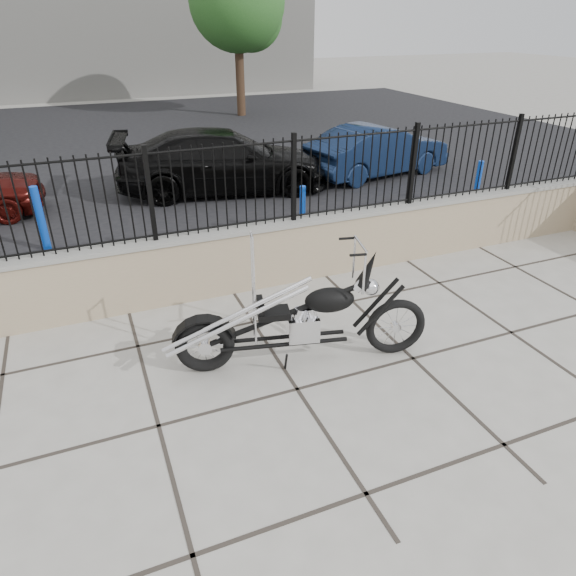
# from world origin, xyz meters

# --- Properties ---
(ground_plane) EXTENTS (90.00, 90.00, 0.00)m
(ground_plane) POSITION_xyz_m (0.00, 0.00, 0.00)
(ground_plane) COLOR #99968E
(ground_plane) RESTS_ON ground
(parking_lot) EXTENTS (30.00, 30.00, 0.00)m
(parking_lot) POSITION_xyz_m (0.00, 12.50, 0.00)
(parking_lot) COLOR black
(parking_lot) RESTS_ON ground
(retaining_wall) EXTENTS (14.00, 0.36, 0.96)m
(retaining_wall) POSITION_xyz_m (0.00, 2.50, 0.48)
(retaining_wall) COLOR gray
(retaining_wall) RESTS_ON ground_plane
(iron_fence) EXTENTS (14.00, 0.08, 1.20)m
(iron_fence) POSITION_xyz_m (0.00, 2.50, 1.56)
(iron_fence) COLOR black
(iron_fence) RESTS_ON retaining_wall
(background_building) EXTENTS (22.00, 6.00, 8.00)m
(background_building) POSITION_xyz_m (0.00, 26.50, 4.00)
(background_building) COLOR beige
(background_building) RESTS_ON ground_plane
(chopper_motorcycle) EXTENTS (2.82, 1.11, 1.67)m
(chopper_motorcycle) POSITION_xyz_m (0.20, 0.47, 0.84)
(chopper_motorcycle) COLOR black
(chopper_motorcycle) RESTS_ON ground_plane
(car_black) EXTENTS (5.04, 2.76, 1.38)m
(car_black) POSITION_xyz_m (1.27, 7.27, 0.69)
(car_black) COLOR black
(car_black) RESTS_ON parking_lot
(car_blue) EXTENTS (3.96, 1.99, 1.25)m
(car_blue) POSITION_xyz_m (5.22, 7.09, 0.62)
(car_blue) COLOR #112040
(car_blue) RESTS_ON parking_lot
(bollard_a) EXTENTS (0.18, 0.18, 1.13)m
(bollard_a) POSITION_xyz_m (-2.54, 5.13, 0.56)
(bollard_a) COLOR #0C28B8
(bollard_a) RESTS_ON ground_plane
(bollard_b) EXTENTS (0.14, 0.14, 0.91)m
(bollard_b) POSITION_xyz_m (1.87, 4.14, 0.46)
(bollard_b) COLOR #0C53B5
(bollard_b) RESTS_ON ground_plane
(bollard_c) EXTENTS (0.15, 0.15, 0.94)m
(bollard_c) POSITION_xyz_m (5.98, 4.27, 0.47)
(bollard_c) COLOR #0B2FAD
(bollard_c) RESTS_ON ground_plane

